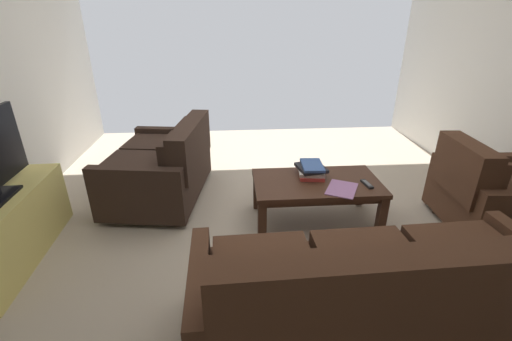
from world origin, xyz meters
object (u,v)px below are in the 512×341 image
tv_stand (9,229)px  loose_magazine (342,189)px  sofa_main (378,295)px  armchair_side (493,194)px  coffee_table (316,187)px  book_stack (311,170)px  loveseat_near (164,166)px  tv_remote (367,184)px

tv_stand → loose_magazine: size_ratio=4.14×
sofa_main → armchair_side: bearing=-143.8°
coffee_table → armchair_side: armchair_side is taller
armchair_side → loose_magazine: 1.32m
book_stack → tv_stand: bearing=11.0°
sofa_main → book_stack: 1.43m
coffee_table → loose_magazine: loose_magazine is taller
loveseat_near → coffee_table: 1.55m
loveseat_near → book_stack: bearing=162.1°
sofa_main → coffee_table: 1.32m
armchair_side → loose_magazine: size_ratio=3.07×
sofa_main → book_stack: bearing=-88.0°
sofa_main → tv_remote: sofa_main is taller
sofa_main → armchair_side: sofa_main is taller
loveseat_near → tv_stand: loveseat_near is taller
armchair_side → loose_magazine: (1.31, -0.07, 0.07)m
loveseat_near → loose_magazine: (-1.61, 0.74, 0.06)m
book_stack → armchair_side: bearing=166.8°
sofa_main → tv_stand: bearing=-21.1°
armchair_side → tv_remote: bearing=-7.0°
sofa_main → tv_stand: 2.66m
coffee_table → loose_magazine: 0.25m
sofa_main → loveseat_near: bearing=-52.2°
tv_stand → loose_magazine: bearing=-175.9°
loveseat_near → book_stack: (-1.41, 0.46, 0.12)m
armchair_side → book_stack: 1.56m
tv_stand → loose_magazine: tv_stand is taller
loose_magazine → loveseat_near: bearing=2.8°
loose_magazine → tv_remote: bearing=-138.3°
coffee_table → book_stack: book_stack is taller
coffee_table → tv_remote: tv_remote is taller
coffee_table → loose_magazine: size_ratio=3.65×
loveseat_near → tv_stand: bearing=42.4°
sofa_main → tv_remote: bearing=-107.9°
tv_remote → loose_magazine: 0.25m
book_stack → tv_remote: bearing=153.2°
tv_stand → armchair_side: bearing=-178.3°
tv_stand → loose_magazine: 2.64m
tv_remote → loose_magazine: (0.24, 0.06, -0.01)m
sofa_main → armchair_side: (-1.46, -1.07, -0.01)m
sofa_main → tv_remote: size_ratio=12.47×
book_stack → tv_remote: (-0.44, 0.22, -0.05)m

